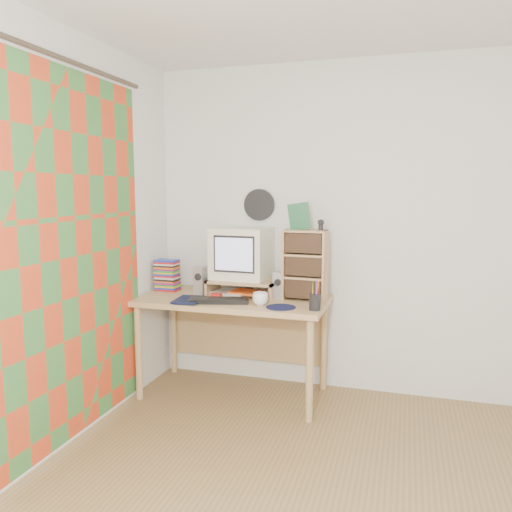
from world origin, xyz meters
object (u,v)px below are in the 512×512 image
Objects in this scene: cd_rack at (305,265)px; crt_monitor at (241,253)px; desk at (236,313)px; keyboard at (219,301)px; dvd_stack at (167,275)px; mug at (260,299)px; diary at (177,298)px.

crt_monitor is at bearing 176.64° from cd_rack.
desk is 3.30× the size of keyboard.
mug is at bearing -16.61° from dvd_stack.
crt_monitor is 3.68× the size of mug.
mug is (0.31, 0.01, 0.03)m from keyboard.
crt_monitor is at bearing 5.54° from dvd_stack.
keyboard is 3.80× the size of mug.
diary is (0.24, -0.33, -0.10)m from dvd_stack.
cd_rack is at bearing 0.73° from dvd_stack.
crt_monitor and cd_rack have the same top height.
cd_rack is (0.57, 0.28, 0.24)m from keyboard.
desk is 2.74× the size of cd_rack.
mug reaches higher than diary.
desk is at bearing -95.19° from crt_monitor.
desk is 0.46m from crt_monitor.
diary is at bearing -140.64° from desk.
cd_rack is 0.43m from mug.
desk is 0.48m from diary.
dvd_stack is 0.91m from mug.
desk is 0.29m from keyboard.
crt_monitor is 0.97× the size of keyboard.
diary is (-0.35, -0.29, 0.16)m from desk.
dvd_stack is 2.21× the size of mug.
desk is 5.69× the size of dvd_stack.
dvd_stack is at bearing 136.67° from keyboard.
keyboard is at bearing -96.12° from crt_monitor.
cd_rack reaches higher than dvd_stack.
dvd_stack is (-0.61, -0.04, -0.19)m from crt_monitor.
crt_monitor reaches higher than dvd_stack.
crt_monitor is 0.46m from keyboard.
mug is (0.25, -0.32, -0.27)m from crt_monitor.
crt_monitor is at bearing 40.81° from diary.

